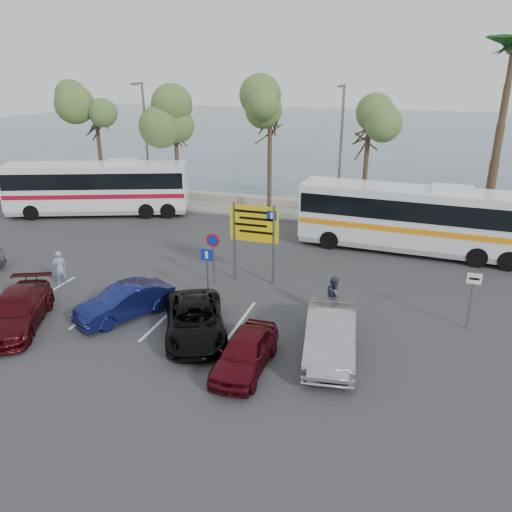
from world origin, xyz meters
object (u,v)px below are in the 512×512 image
(street_lamp_right, at_px, (340,147))
(coach_bus_left, at_px, (98,190))
(street_lamp_left, at_px, (145,138))
(coach_bus_right, at_px, (412,221))
(car_silver_b, at_px, (330,334))
(direction_sign, at_px, (254,230))
(pedestrian_far, at_px, (334,296))
(car_maroon, at_px, (16,311))
(pedestrian_near, at_px, (60,268))
(suv_black, at_px, (195,320))
(car_red, at_px, (245,352))
(car_blue, at_px, (125,302))

(street_lamp_right, bearing_deg, coach_bus_left, -168.62)
(street_lamp_left, relative_size, coach_bus_right, 0.69)
(street_lamp_right, distance_m, car_silver_b, 15.97)
(direction_sign, xyz_separation_m, car_silver_b, (4.30, -5.01, -1.68))
(pedestrian_far, bearing_deg, coach_bus_left, 48.16)
(car_maroon, relative_size, pedestrian_near, 2.87)
(car_silver_b, bearing_deg, direction_sign, 122.18)
(suv_black, bearing_deg, coach_bus_right, 31.84)
(street_lamp_right, bearing_deg, pedestrian_far, -81.13)
(car_red, bearing_deg, pedestrian_near, 159.42)
(car_maroon, height_order, pedestrian_near, pedestrian_near)
(coach_bus_left, xyz_separation_m, car_silver_b, (17.30, -12.31, -0.90))
(direction_sign, bearing_deg, pedestrian_near, -159.91)
(car_blue, distance_m, car_red, 5.87)
(coach_bus_right, distance_m, car_silver_b, 11.50)
(coach_bus_right, relative_size, car_blue, 3.03)
(suv_black, relative_size, pedestrian_near, 2.84)
(suv_black, height_order, car_silver_b, car_silver_b)
(street_lamp_right, relative_size, pedestrian_far, 4.91)
(car_blue, height_order, suv_black, car_blue)
(car_red, bearing_deg, car_blue, 160.81)
(street_lamp_right, relative_size, pedestrian_near, 5.11)
(street_lamp_left, bearing_deg, car_silver_b, -45.06)
(car_blue, distance_m, car_maroon, 3.88)
(direction_sign, xyz_separation_m, car_maroon, (-7.00, -6.70, -1.78))
(car_blue, xyz_separation_m, car_silver_b, (7.94, -0.26, 0.12))
(car_maroon, bearing_deg, coach_bus_right, 19.42)
(suv_black, distance_m, pedestrian_far, 5.39)
(car_maroon, distance_m, pedestrian_near, 3.90)
(street_lamp_left, xyz_separation_m, car_maroon, (4.00, -17.02, -3.95))
(street_lamp_right, height_order, car_maroon, street_lamp_right)
(car_red, distance_m, pedestrian_near, 10.61)
(street_lamp_left, xyz_separation_m, street_lamp_right, (13.00, 0.00, 0.00))
(coach_bus_right, relative_size, car_maroon, 2.57)
(street_lamp_left, height_order, coach_bus_left, street_lamp_left)
(coach_bus_right, bearing_deg, pedestrian_near, -147.71)
(suv_black, bearing_deg, car_red, -58.12)
(car_maroon, bearing_deg, suv_black, -11.69)
(car_blue, relative_size, car_maroon, 0.85)
(coach_bus_left, relative_size, pedestrian_near, 7.34)
(street_lamp_left, xyz_separation_m, direction_sign, (11.00, -10.32, -2.17))
(direction_sign, bearing_deg, car_maroon, -136.28)
(street_lamp_right, height_order, car_blue, street_lamp_right)
(direction_sign, relative_size, suv_black, 0.81)
(direction_sign, xyz_separation_m, coach_bus_left, (-13.00, 7.30, -0.79))
(coach_bus_right, bearing_deg, street_lamp_left, 166.87)
(street_lamp_left, distance_m, suv_black, 19.19)
(street_lamp_left, xyz_separation_m, car_red, (12.90, -17.02, -3.99))
(street_lamp_left, bearing_deg, pedestrian_near, -77.34)
(coach_bus_right, relative_size, pedestrian_far, 7.08)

